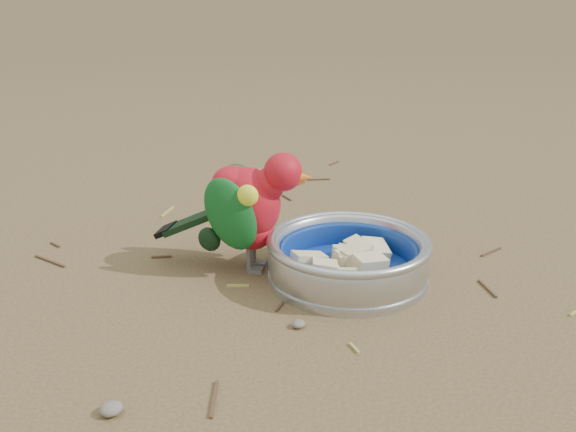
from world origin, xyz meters
TOP-DOWN VIEW (x-y plane):
  - ground at (0.00, 0.00)m, footprint 60.00×60.00m
  - food_bowl at (0.04, -0.02)m, footprint 0.22×0.22m
  - bowl_wall at (0.04, -0.02)m, footprint 0.22×0.22m
  - fruit_wedges at (0.04, -0.02)m, footprint 0.13×0.13m
  - lory_parrot at (-0.04, 0.10)m, footprint 0.20×0.22m
  - ground_debris at (0.04, 0.07)m, footprint 0.90×0.80m

SIDE VIEW (x-z plane):
  - ground at x=0.00m, z-range 0.00..0.00m
  - ground_debris at x=0.04m, z-range 0.00..0.01m
  - food_bowl at x=0.04m, z-range 0.00..0.02m
  - fruit_wedges at x=0.04m, z-range 0.02..0.05m
  - bowl_wall at x=0.04m, z-range 0.02..0.06m
  - lory_parrot at x=-0.04m, z-range 0.00..0.16m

